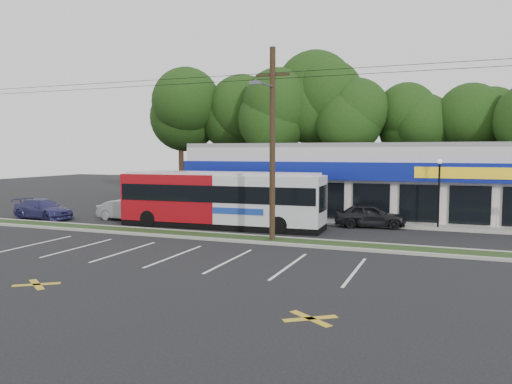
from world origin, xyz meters
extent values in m
plane|color=black|center=(0.00, 0.00, 0.00)|extent=(120.00, 120.00, 0.00)
cube|color=#1C3314|center=(0.00, 1.00, 0.06)|extent=(40.00, 1.60, 0.12)
cube|color=#9E9E93|center=(0.00, 0.15, 0.07)|extent=(40.00, 0.25, 0.14)
cube|color=#9E9E93|center=(0.00, 1.85, 0.07)|extent=(40.00, 0.25, 0.14)
cube|color=#9E9E93|center=(5.00, 9.00, 0.05)|extent=(32.00, 2.20, 0.10)
cube|color=beige|center=(5.50, 16.00, 2.50)|extent=(25.00, 12.00, 5.00)
cube|color=#101E97|center=(5.50, 9.75, 3.40)|extent=(25.00, 0.50, 1.20)
cube|color=black|center=(5.50, 9.94, 1.40)|extent=(24.00, 0.12, 2.40)
cube|color=yellow|center=(12.50, 9.48, 3.40)|extent=(6.00, 0.06, 0.70)
cube|color=gray|center=(5.50, 16.00, 5.15)|extent=(25.00, 12.00, 0.30)
cylinder|color=black|center=(3.00, 1.00, 5.00)|extent=(0.30, 0.30, 10.00)
cube|color=black|center=(3.00, 1.00, 8.60)|extent=(1.80, 0.12, 0.12)
cylinder|color=#59595E|center=(3.00, -0.20, 8.00)|extent=(0.10, 2.40, 0.10)
cube|color=#59595E|center=(3.00, -1.50, 7.90)|extent=(0.50, 0.25, 0.15)
cylinder|color=black|center=(0.00, 1.00, 8.70)|extent=(50.00, 0.02, 0.02)
cylinder|color=black|center=(0.00, 1.00, 8.40)|extent=(50.00, 0.02, 0.02)
cylinder|color=black|center=(11.00, 8.80, 2.00)|extent=(0.12, 0.12, 4.00)
sphere|color=silver|center=(11.00, 8.80, 4.10)|extent=(0.30, 0.30, 0.30)
cylinder|color=black|center=(-16.00, 26.00, 2.86)|extent=(0.56, 0.56, 5.72)
sphere|color=black|center=(-16.00, 26.00, 8.45)|extent=(6.76, 6.76, 6.76)
cylinder|color=black|center=(-11.00, 26.00, 2.86)|extent=(0.56, 0.56, 5.72)
sphere|color=black|center=(-11.00, 26.00, 8.45)|extent=(6.76, 6.76, 6.76)
cylinder|color=black|center=(-6.00, 26.00, 2.86)|extent=(0.56, 0.56, 5.72)
sphere|color=black|center=(-6.00, 26.00, 8.45)|extent=(6.76, 6.76, 6.76)
cylinder|color=black|center=(-1.00, 26.00, 2.86)|extent=(0.56, 0.56, 5.72)
sphere|color=black|center=(-1.00, 26.00, 8.45)|extent=(6.76, 6.76, 6.76)
cylinder|color=black|center=(4.00, 26.00, 2.86)|extent=(0.56, 0.56, 5.72)
sphere|color=black|center=(4.00, 26.00, 8.45)|extent=(6.76, 6.76, 6.76)
cylinder|color=black|center=(9.00, 26.00, 2.86)|extent=(0.56, 0.56, 5.72)
sphere|color=black|center=(9.00, 26.00, 8.45)|extent=(6.76, 6.76, 6.76)
cylinder|color=black|center=(14.00, 26.00, 2.86)|extent=(0.56, 0.56, 5.72)
sphere|color=black|center=(14.00, 26.00, 8.45)|extent=(6.76, 6.76, 6.76)
cube|color=maroon|center=(-4.76, 4.37, 1.83)|extent=(6.47, 2.90, 2.92)
cube|color=silver|center=(1.61, 4.63, 1.83)|extent=(6.47, 2.90, 2.92)
cube|color=black|center=(-1.58, 4.50, 0.21)|extent=(12.84, 3.10, 0.37)
cube|color=black|center=(-1.58, 4.50, 2.18)|extent=(12.59, 3.21, 1.01)
cube|color=black|center=(4.82, 4.75, 2.02)|extent=(0.15, 2.26, 1.49)
cube|color=#193899|center=(0.07, 3.22, 1.22)|extent=(3.18, 0.16, 0.37)
cube|color=silver|center=(-1.58, 4.50, 3.34)|extent=(12.19, 2.87, 0.19)
cylinder|color=black|center=(-5.98, 3.12, 0.51)|extent=(1.03, 0.34, 1.02)
cylinder|color=black|center=(-6.08, 5.53, 0.51)|extent=(1.03, 0.34, 1.02)
cylinder|color=black|center=(2.55, 3.46, 0.51)|extent=(1.03, 0.34, 1.02)
cylinder|color=black|center=(2.45, 5.87, 0.51)|extent=(1.03, 0.34, 1.02)
imported|color=black|center=(7.05, 7.90, 0.74)|extent=(4.54, 2.37, 1.47)
imported|color=#96989D|center=(-9.00, 5.03, 0.69)|extent=(4.30, 1.85, 1.38)
imported|color=navy|center=(-14.82, 3.50, 0.69)|extent=(5.02, 2.65, 1.39)
imported|color=silver|center=(2.27, 6.73, 0.95)|extent=(0.81, 0.81, 1.90)
imported|color=#BFB4AC|center=(2.42, 6.00, 0.95)|extent=(0.96, 0.77, 1.91)
camera|label=1|loc=(11.53, -23.36, 4.72)|focal=35.00mm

